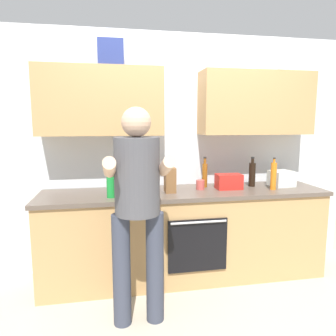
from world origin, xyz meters
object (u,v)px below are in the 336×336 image
bottle_soy (252,174)px  person_standing (137,200)px  bottle_vinegar (136,185)px  grocery_bag_crisps (229,182)px  knife_block (170,180)px  cup_ceramic (200,185)px  grocery_bag_produce (281,178)px  bottle_soda (111,183)px  bottle_syrup (205,174)px  mixing_bowl (126,187)px  bottle_juice (273,176)px

bottle_soy → person_standing: bearing=-149.5°
bottle_vinegar → grocery_bag_crisps: size_ratio=1.04×
bottle_vinegar → person_standing: bearing=-93.7°
bottle_soy → knife_block: (-0.91, -0.12, -0.01)m
cup_ceramic → grocery_bag_produce: (0.91, 0.02, 0.03)m
bottle_soda → grocery_bag_crisps: bearing=7.5°
bottle_syrup → grocery_bag_crisps: bearing=-31.1°
mixing_bowl → bottle_syrup: bearing=3.4°
bottle_juice → grocery_bag_produce: bearing=40.6°
grocery_bag_crisps → bottle_syrup: bearing=148.9°
person_standing → grocery_bag_crisps: size_ratio=6.59×
knife_block → grocery_bag_produce: size_ratio=1.35×
grocery_bag_crisps → person_standing: bearing=-145.8°
bottle_syrup → bottle_juice: bottle_juice is taller
bottle_soy → bottle_syrup: bottle_syrup is taller
cup_ceramic → grocery_bag_crisps: (0.29, -0.03, 0.03)m
bottle_syrup → bottle_soda: size_ratio=1.06×
bottle_syrup → grocery_bag_produce: size_ratio=1.43×
bottle_juice → grocery_bag_produce: size_ratio=1.45×
bottle_juice → grocery_bag_crisps: bottle_juice is taller
person_standing → cup_ceramic: size_ratio=17.30×
bottle_juice → grocery_bag_produce: 0.25m
person_standing → bottle_juice: size_ratio=5.20×
grocery_bag_produce → person_standing: bearing=-155.9°
grocery_bag_produce → grocery_bag_crisps: bearing=-176.0°
grocery_bag_produce → bottle_soda: bearing=-173.7°
cup_ceramic → knife_block: 0.34m
cup_ceramic → grocery_bag_crisps: bearing=-5.2°
bottle_soy → bottle_soda: bearing=-170.9°
bottle_soda → bottle_juice: bearing=1.5°
bottle_juice → cup_ceramic: bottle_juice is taller
bottle_vinegar → grocery_bag_crisps: 0.97m
bottle_soy → bottle_syrup: size_ratio=0.98×
bottle_juice → cup_ceramic: 0.74m
person_standing → bottle_syrup: person_standing is taller
bottle_soda → grocery_bag_produce: size_ratio=1.35×
mixing_bowl → bottle_soy: bearing=-0.0°
person_standing → bottle_syrup: (0.78, 0.81, 0.03)m
person_standing → bottle_soy: 1.49m
cup_ceramic → bottle_juice: bearing=-10.9°
knife_block → grocery_bag_crisps: 0.62m
bottle_vinegar → bottle_juice: 1.39m
bottle_juice → bottle_vinegar: bearing=-178.7°
bottle_soy → grocery_bag_produce: bottle_soy is taller
person_standing → knife_block: (0.37, 0.64, 0.02)m
bottle_vinegar → bottle_syrup: (0.74, 0.28, 0.03)m
person_standing → bottle_syrup: 1.12m
mixing_bowl → knife_block: knife_block is taller
bottle_vinegar → bottle_soy: 1.27m
cup_ceramic → grocery_bag_crisps: grocery_bag_crisps is taller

